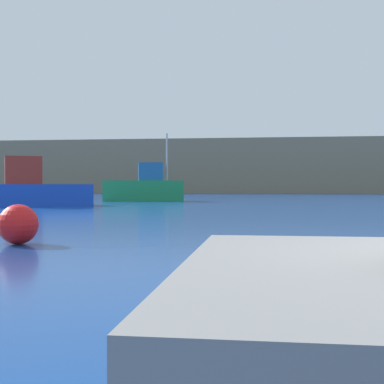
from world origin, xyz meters
TOP-DOWN VIEW (x-y plane):
  - hillside_backdrop at (0.00, 76.30)m, footprint 140.00×15.35m
  - fishing_boat_green at (-10.09, 33.10)m, footprint 5.74×2.80m
  - fishing_boat_blue at (-13.98, 23.40)m, footprint 6.19×4.55m
  - mooring_buoy at (-6.35, 6.05)m, footprint 0.74×0.74m

SIDE VIEW (x-z plane):
  - mooring_buoy at x=-6.35m, z-range 0.00..0.74m
  - fishing_boat_blue at x=-13.98m, z-range -1.53..3.25m
  - fishing_boat_green at x=-10.09m, z-range -1.41..3.33m
  - hillside_backdrop at x=0.00m, z-range 0.00..7.54m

